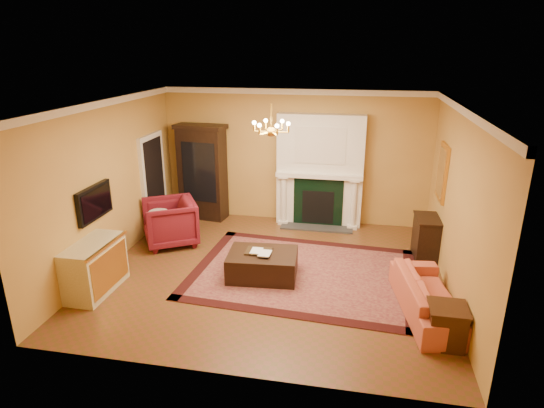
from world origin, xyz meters
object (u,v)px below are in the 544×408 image
(end_table, at_px, (446,326))
(leather_ottoman, at_px, (263,265))
(china_cabinet, at_px, (203,174))
(pedestal_table, at_px, (159,225))
(console_table, at_px, (426,238))
(commode, at_px, (95,267))
(wingback_armchair, at_px, (170,220))
(coral_sofa, at_px, (430,291))

(end_table, bearing_deg, leather_ottoman, 153.64)
(china_cabinet, bearing_deg, pedestal_table, -96.33)
(pedestal_table, relative_size, leather_ottoman, 0.59)
(end_table, xyz_separation_m, console_table, (0.06, 2.78, 0.12))
(china_cabinet, distance_m, console_table, 5.10)
(commode, height_order, end_table, commode)
(end_table, distance_m, leather_ottoman, 3.17)
(wingback_armchair, relative_size, coral_sofa, 0.52)
(leather_ottoman, bearing_deg, china_cabinet, 122.40)
(china_cabinet, distance_m, coral_sofa, 5.80)
(china_cabinet, distance_m, wingback_armchair, 1.71)
(wingback_armchair, height_order, end_table, wingback_armchair)
(china_cabinet, relative_size, console_table, 2.69)
(china_cabinet, height_order, commode, china_cabinet)
(coral_sofa, distance_m, leather_ottoman, 2.80)
(wingback_armchair, distance_m, console_table, 5.07)
(wingback_armchair, relative_size, commode, 0.89)
(pedestal_table, xyz_separation_m, coral_sofa, (5.10, -1.70, -0.02))
(pedestal_table, height_order, coral_sofa, coral_sofa)
(commode, relative_size, end_table, 2.10)
(wingback_armchair, height_order, pedestal_table, wingback_armchair)
(wingback_armchair, bearing_deg, china_cabinet, 143.49)
(wingback_armchair, distance_m, leather_ottoman, 2.42)
(wingback_armchair, height_order, leather_ottoman, wingback_armchair)
(wingback_armchair, bearing_deg, leather_ottoman, 33.46)
(commode, relative_size, leather_ottoman, 0.97)
(pedestal_table, bearing_deg, commode, -96.43)
(commode, bearing_deg, leather_ottoman, 21.44)
(commode, height_order, console_table, commode)
(leather_ottoman, bearing_deg, pedestal_table, 152.31)
(end_table, bearing_deg, commode, 175.62)
(pedestal_table, height_order, commode, commode)
(pedestal_table, height_order, console_table, console_table)
(wingback_armchair, relative_size, pedestal_table, 1.47)
(console_table, height_order, leather_ottoman, console_table)
(china_cabinet, relative_size, commode, 1.83)
(wingback_armchair, distance_m, commode, 2.10)
(pedestal_table, height_order, end_table, pedestal_table)
(china_cabinet, distance_m, commode, 3.76)
(wingback_armchair, xyz_separation_m, commode, (-0.45, -2.05, -0.08))
(china_cabinet, bearing_deg, end_table, -32.87)
(commode, distance_m, end_table, 5.47)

